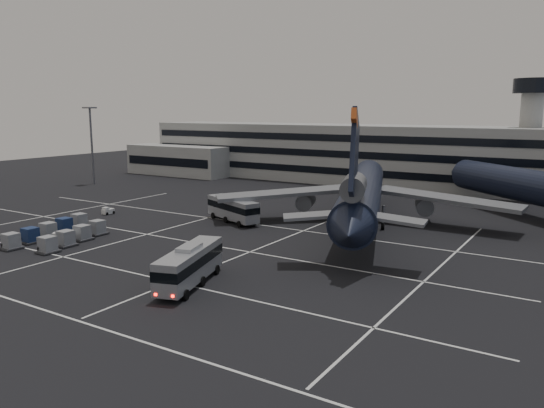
{
  "coord_description": "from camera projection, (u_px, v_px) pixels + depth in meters",
  "views": [
    {
      "loc": [
        48.81,
        -49.21,
        17.73
      ],
      "look_at": [
        10.91,
        10.97,
        5.0
      ],
      "focal_mm": 35.0,
      "sensor_mm": 36.0,
      "label": 1
    }
  ],
  "objects": [
    {
      "name": "ground",
      "position": [
        158.0,
        246.0,
        69.72
      ],
      "size": [
        260.0,
        260.0,
        0.0
      ],
      "primitive_type": "plane",
      "color": "black",
      "rests_on": "ground"
    },
    {
      "name": "lane_markings",
      "position": [
        167.0,
        246.0,
        69.82
      ],
      "size": [
        90.0,
        55.62,
        0.01
      ],
      "color": "silver",
      "rests_on": "ground"
    },
    {
      "name": "terminal",
      "position": [
        355.0,
        154.0,
        129.3
      ],
      "size": [
        125.0,
        26.0,
        24.0
      ],
      "color": "gray",
      "rests_on": "ground"
    },
    {
      "name": "hills",
      "position": [
        507.0,
        188.0,
        204.0
      ],
      "size": [
        352.0,
        180.0,
        44.0
      ],
      "color": "#38332B",
      "rests_on": "ground"
    },
    {
      "name": "lightpole_left",
      "position": [
        91.0,
        135.0,
        125.64
      ],
      "size": [
        2.4,
        2.4,
        18.28
      ],
      "color": "slate",
      "rests_on": "ground"
    },
    {
      "name": "trijet_main",
      "position": [
        362.0,
        193.0,
        80.34
      ],
      "size": [
        44.64,
        55.84,
        18.08
      ],
      "rotation": [
        0.0,
        0.0,
        0.35
      ],
      "color": "black",
      "rests_on": "ground"
    },
    {
      "name": "bus_near",
      "position": [
        190.0,
        264.0,
        53.81
      ],
      "size": [
        6.15,
        12.1,
        4.18
      ],
      "rotation": [
        0.0,
        0.0,
        0.3
      ],
      "color": "gray",
      "rests_on": "ground"
    },
    {
      "name": "bus_far",
      "position": [
        233.0,
        208.0,
        84.32
      ],
      "size": [
        11.8,
        6.95,
        4.12
      ],
      "rotation": [
        0.0,
        0.0,
        1.18
      ],
      "color": "gray",
      "rests_on": "ground"
    },
    {
      "name": "tug_a",
      "position": [
        108.0,
        211.0,
        90.66
      ],
      "size": [
        1.23,
        2.03,
        1.28
      ],
      "rotation": [
        0.0,
        0.0,
        0.01
      ],
      "color": "silver",
      "rests_on": "ground"
    },
    {
      "name": "tug_b",
      "position": [
        61.0,
        238.0,
        71.37
      ],
      "size": [
        2.35,
        2.52,
        1.4
      ],
      "rotation": [
        0.0,
        0.0,
        0.64
      ],
      "color": "silver",
      "rests_on": "ground"
    },
    {
      "name": "uld_cluster",
      "position": [
        59.0,
        233.0,
        72.81
      ],
      "size": [
        11.64,
        16.12,
        2.1
      ],
      "rotation": [
        0.0,
        0.0,
        0.26
      ],
      "color": "#2D2D30",
      "rests_on": "ground"
    }
  ]
}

